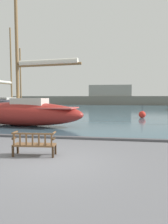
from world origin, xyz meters
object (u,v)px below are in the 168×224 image
object	(u,v)px
channel_buoy	(142,115)
sailboat_outer_starboard	(11,102)
park_bench	(34,144)
sailboat_distant_harbor	(22,111)

from	to	relation	value
channel_buoy	sailboat_outer_starboard	bearing A→B (deg)	148.76
park_bench	sailboat_outer_starboard	xyz separation A→B (m)	(-16.11, 27.61, 0.88)
sailboat_outer_starboard	sailboat_distant_harbor	xyz separation A→B (m)	(12.12, -20.40, -0.13)
sailboat_outer_starboard	channel_buoy	world-z (taller)	sailboat_outer_starboard
park_bench	sailboat_distant_harbor	world-z (taller)	sailboat_distant_harbor
sailboat_outer_starboard	sailboat_distant_harbor	size ratio (longest dim) A/B	1.02
park_bench	sailboat_outer_starboard	bearing A→B (deg)	120.26
park_bench	channel_buoy	bearing A→B (deg)	67.57
channel_buoy	sailboat_distant_harbor	bearing A→B (deg)	-144.45
park_bench	sailboat_outer_starboard	world-z (taller)	sailboat_outer_starboard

